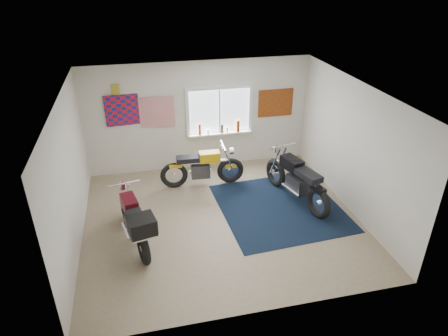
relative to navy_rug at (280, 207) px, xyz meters
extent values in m
plane|color=#9E896B|center=(-1.32, -0.15, -0.01)|extent=(5.50, 5.50, 0.00)
plane|color=white|center=(-1.32, -0.15, 2.69)|extent=(5.50, 5.50, 0.00)
plane|color=silver|center=(-1.32, 2.35, 1.34)|extent=(5.50, 0.00, 5.50)
plane|color=silver|center=(-1.32, -2.65, 1.34)|extent=(5.50, 0.00, 5.50)
plane|color=silver|center=(-4.07, -0.15, 1.34)|extent=(0.00, 5.00, 5.00)
plane|color=silver|center=(1.43, -0.15, 1.34)|extent=(0.00, 5.00, 5.00)
cube|color=black|center=(0.00, 0.00, 0.00)|extent=(2.64, 2.74, 0.01)
cube|color=white|center=(-0.82, 2.33, 1.44)|extent=(1.50, 0.02, 1.10)
cube|color=white|center=(-0.82, 2.32, 2.03)|extent=(1.66, 0.06, 0.08)
cube|color=white|center=(-0.82, 2.32, 0.85)|extent=(1.66, 0.06, 0.08)
cube|color=white|center=(-1.61, 2.32, 1.44)|extent=(0.08, 0.06, 1.10)
cube|color=white|center=(-0.03, 2.32, 1.44)|extent=(0.08, 0.06, 1.10)
cube|color=white|center=(-0.82, 2.32, 1.44)|extent=(0.04, 0.06, 1.10)
cube|color=white|center=(-0.82, 2.26, 0.87)|extent=(1.60, 0.16, 0.04)
cylinder|color=maroon|center=(-1.33, 2.25, 1.03)|extent=(0.07, 0.07, 0.28)
cylinder|color=white|center=(-1.13, 2.25, 0.95)|extent=(0.06, 0.06, 0.12)
cylinder|color=black|center=(-0.77, 2.25, 1.00)|extent=(0.06, 0.06, 0.22)
cylinder|color=yellow|center=(-0.64, 2.25, 0.96)|extent=(0.05, 0.05, 0.14)
cylinder|color=maroon|center=(-0.36, 2.25, 1.04)|extent=(0.09, 0.09, 0.30)
plane|color=red|center=(-3.02, 2.33, 1.64)|extent=(1.00, 0.07, 1.00)
plane|color=red|center=(-2.37, 2.31, 1.54)|extent=(0.90, 0.09, 0.90)
cube|color=#AA9A30|center=(-3.22, 2.33, 2.14)|extent=(0.18, 0.02, 0.24)
cube|color=#A54C14|center=(0.63, 2.33, 1.54)|extent=(0.90, 0.03, 0.70)
torus|color=black|center=(-0.78, 1.32, 0.31)|extent=(0.64, 0.15, 0.64)
torus|color=black|center=(-2.11, 1.37, 0.31)|extent=(0.64, 0.15, 0.64)
cylinder|color=white|center=(-0.78, 1.32, 0.31)|extent=(0.11, 0.10, 0.10)
cylinder|color=white|center=(-2.11, 1.37, 0.31)|extent=(0.11, 0.10, 0.10)
cylinder|color=white|center=(-1.44, 1.35, 0.58)|extent=(1.20, 0.14, 0.09)
cube|color=#323134|center=(-1.49, 1.35, 0.37)|extent=(0.44, 0.28, 0.32)
cylinder|color=white|center=(-1.49, 1.50, 0.28)|extent=(0.53, 0.09, 0.07)
cube|color=#D7A40B|center=(-1.27, 1.34, 0.72)|extent=(0.49, 0.27, 0.23)
cube|color=black|center=(-1.78, 1.36, 0.70)|extent=(0.53, 0.29, 0.11)
cube|color=#D7A40B|center=(-2.06, 1.37, 0.57)|extent=(0.29, 0.16, 0.08)
cube|color=#D7A40B|center=(-0.78, 1.32, 0.42)|extent=(0.27, 0.14, 0.05)
cylinder|color=white|center=(-0.95, 1.33, 0.97)|extent=(0.06, 0.59, 0.03)
cylinder|color=white|center=(-0.76, 1.32, 0.81)|extent=(0.10, 0.16, 0.15)
torus|color=black|center=(0.22, 0.95, 0.33)|extent=(0.32, 0.69, 0.67)
torus|color=black|center=(0.63, -0.49, 0.33)|extent=(0.32, 0.69, 0.67)
cylinder|color=white|center=(0.22, 0.95, 0.33)|extent=(0.14, 0.14, 0.12)
cylinder|color=white|center=(0.63, -0.49, 0.33)|extent=(0.14, 0.14, 0.12)
cylinder|color=white|center=(0.43, 0.23, 0.66)|extent=(0.46, 1.32, 0.10)
cube|color=#323134|center=(0.44, 0.18, 0.42)|extent=(0.42, 0.55, 0.36)
cylinder|color=white|center=(0.28, 0.13, 0.32)|extent=(0.23, 0.59, 0.07)
cube|color=black|center=(0.37, 0.41, 0.81)|extent=(0.42, 0.59, 0.26)
cube|color=black|center=(0.53, -0.13, 0.79)|extent=(0.45, 0.65, 0.13)
cube|color=black|center=(0.62, -0.44, 0.64)|extent=(0.25, 0.36, 0.09)
cube|color=black|center=(0.22, 0.95, 0.45)|extent=(0.23, 0.33, 0.05)
cylinder|color=white|center=(0.27, 0.76, 1.09)|extent=(0.65, 0.22, 0.04)
cylinder|color=white|center=(0.21, 0.97, 0.91)|extent=(0.19, 0.15, 0.17)
torus|color=black|center=(-3.22, 0.20, 0.30)|extent=(0.26, 0.64, 0.63)
torus|color=black|center=(-2.93, -1.12, 0.30)|extent=(0.26, 0.64, 0.63)
cylinder|color=white|center=(-3.22, 0.20, 0.30)|extent=(0.12, 0.12, 0.11)
cylinder|color=white|center=(-2.93, -1.12, 0.30)|extent=(0.12, 0.12, 0.11)
cylinder|color=white|center=(-3.07, -0.46, 0.59)|extent=(0.34, 1.21, 0.09)
cube|color=#323134|center=(-3.06, -0.50, 0.38)|extent=(0.36, 0.48, 0.33)
cylinder|color=white|center=(-3.21, -0.54, 0.28)|extent=(0.18, 0.53, 0.07)
cube|color=#430A11|center=(-3.11, -0.29, 0.73)|extent=(0.35, 0.53, 0.23)
cube|color=black|center=(-3.00, -0.79, 0.71)|extent=(0.38, 0.58, 0.12)
cube|color=#430A11|center=(-2.94, -1.07, 0.57)|extent=(0.21, 0.32, 0.08)
cube|color=#430A11|center=(-3.22, 0.20, 0.42)|extent=(0.19, 0.29, 0.05)
cylinder|color=white|center=(-3.18, 0.03, 0.98)|extent=(0.59, 0.16, 0.03)
cylinder|color=white|center=(-3.22, 0.22, 0.83)|extent=(0.17, 0.13, 0.15)
cube|color=black|center=(-2.91, -1.21, 0.85)|extent=(0.51, 0.49, 0.29)
camera|label=1|loc=(-2.79, -6.78, 4.76)|focal=32.00mm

